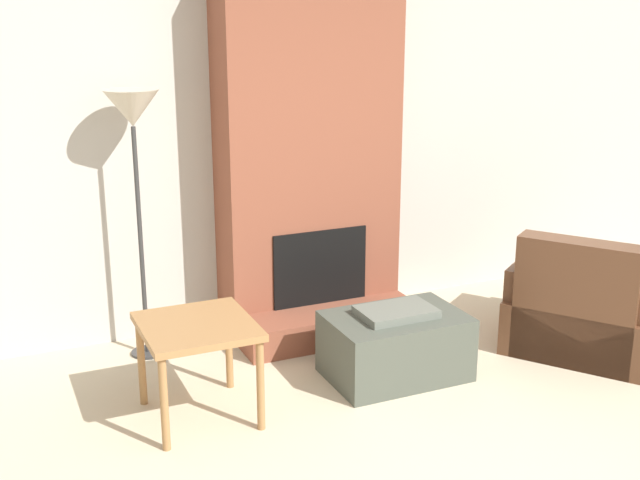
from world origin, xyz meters
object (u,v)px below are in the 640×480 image
Objects in this scene: armchair at (585,311)px; ottoman at (395,345)px; side_table at (197,336)px; floor_lamp_left at (133,122)px.

ottoman is at bearing 49.44° from armchair.
ottoman is 1.41m from armchair.
side_table reaches higher than ottoman.
ottoman is 1.30m from side_table.
armchair is 3.24m from floor_lamp_left.
ottoman is at bearing -35.66° from floor_lamp_left.
ottoman is 2.14m from floor_lamp_left.
side_table is (-1.27, -0.00, 0.28)m from ottoman.
floor_lamp_left is at bearing 144.34° from ottoman.
floor_lamp_left reaches higher than side_table.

